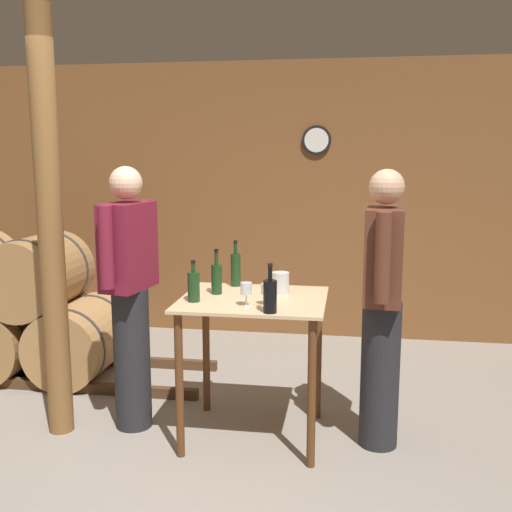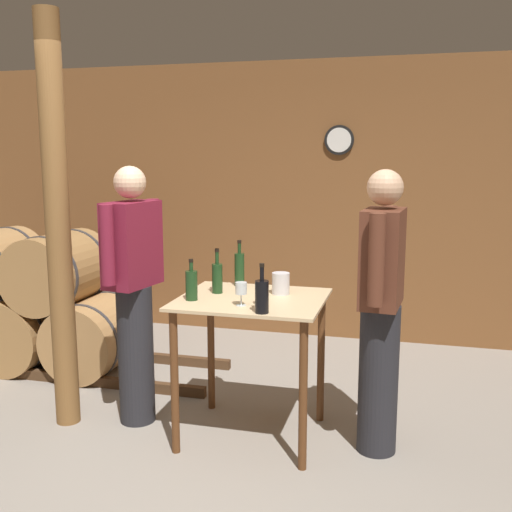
{
  "view_description": "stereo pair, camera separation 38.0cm",
  "coord_description": "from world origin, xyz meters",
  "px_view_note": "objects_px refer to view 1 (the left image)",
  "views": [
    {
      "loc": [
        0.77,
        -3.08,
        1.81
      ],
      "look_at": [
        0.18,
        0.63,
        1.17
      ],
      "focal_mm": 42.0,
      "sensor_mm": 36.0,
      "label": 1
    },
    {
      "loc": [
        1.14,
        -3.0,
        1.81
      ],
      "look_at": [
        0.18,
        0.63,
        1.17
      ],
      "focal_mm": 42.0,
      "sensor_mm": 36.0,
      "label": 2
    }
  ],
  "objects_px": {
    "wine_bottle_center": "(236,268)",
    "wine_glass_near_left": "(246,289)",
    "ice_bucket": "(280,283)",
    "wine_bottle_right": "(270,295)",
    "wine_bottle_left": "(217,278)",
    "person_host": "(130,293)",
    "wine_bottle_far_left": "(194,286)",
    "wine_glass_near_center": "(267,290)",
    "wooden_post": "(50,229)",
    "person_visitor_with_scarf": "(383,303)"
  },
  "relations": [
    {
      "from": "wine_bottle_far_left",
      "to": "person_visitor_with_scarf",
      "type": "relative_size",
      "value": 0.15
    },
    {
      "from": "wine_bottle_right",
      "to": "person_host",
      "type": "height_order",
      "value": "person_host"
    },
    {
      "from": "wine_bottle_center",
      "to": "wine_glass_near_center",
      "type": "bearing_deg",
      "value": -59.86
    },
    {
      "from": "ice_bucket",
      "to": "person_host",
      "type": "bearing_deg",
      "value": -172.07
    },
    {
      "from": "wine_glass_near_left",
      "to": "wine_bottle_center",
      "type": "bearing_deg",
      "value": 107.38
    },
    {
      "from": "wooden_post",
      "to": "person_visitor_with_scarf",
      "type": "distance_m",
      "value": 2.12
    },
    {
      "from": "wine_bottle_center",
      "to": "wine_glass_near_center",
      "type": "distance_m",
      "value": 0.56
    },
    {
      "from": "wooden_post",
      "to": "wine_bottle_right",
      "type": "xyz_separation_m",
      "value": [
        1.42,
        -0.21,
        -0.33
      ]
    },
    {
      "from": "wine_bottle_center",
      "to": "wine_glass_near_left",
      "type": "relative_size",
      "value": 2.21
    },
    {
      "from": "wooden_post",
      "to": "ice_bucket",
      "type": "distance_m",
      "value": 1.5
    },
    {
      "from": "person_visitor_with_scarf",
      "to": "wine_bottle_center",
      "type": "bearing_deg",
      "value": 161.93
    },
    {
      "from": "wine_bottle_center",
      "to": "ice_bucket",
      "type": "distance_m",
      "value": 0.37
    },
    {
      "from": "wine_bottle_right",
      "to": "wine_glass_near_left",
      "type": "distance_m",
      "value": 0.2
    },
    {
      "from": "person_host",
      "to": "person_visitor_with_scarf",
      "type": "xyz_separation_m",
      "value": [
        1.62,
        -0.01,
        -0.01
      ]
    },
    {
      "from": "wine_glass_near_left",
      "to": "wine_glass_near_center",
      "type": "height_order",
      "value": "wine_glass_near_left"
    },
    {
      "from": "wooden_post",
      "to": "wine_bottle_far_left",
      "type": "relative_size",
      "value": 10.48
    },
    {
      "from": "wine_bottle_center",
      "to": "ice_bucket",
      "type": "bearing_deg",
      "value": -27.59
    },
    {
      "from": "wine_bottle_center",
      "to": "person_host",
      "type": "distance_m",
      "value": 0.72
    },
    {
      "from": "wine_bottle_center",
      "to": "wine_bottle_right",
      "type": "bearing_deg",
      "value": -63.65
    },
    {
      "from": "wine_bottle_far_left",
      "to": "person_visitor_with_scarf",
      "type": "xyz_separation_m",
      "value": [
        1.14,
        0.15,
        -0.1
      ]
    },
    {
      "from": "wooden_post",
      "to": "wine_bottle_far_left",
      "type": "height_order",
      "value": "wooden_post"
    },
    {
      "from": "wine_bottle_far_left",
      "to": "wine_bottle_left",
      "type": "relative_size",
      "value": 0.88
    },
    {
      "from": "wine_bottle_far_left",
      "to": "wine_bottle_left",
      "type": "xyz_separation_m",
      "value": [
        0.09,
        0.22,
        0.01
      ]
    },
    {
      "from": "wooden_post",
      "to": "person_visitor_with_scarf",
      "type": "height_order",
      "value": "wooden_post"
    },
    {
      "from": "wine_bottle_center",
      "to": "person_host",
      "type": "bearing_deg",
      "value": -154.57
    },
    {
      "from": "wine_bottle_far_left",
      "to": "wooden_post",
      "type": "bearing_deg",
      "value": 178.38
    },
    {
      "from": "wine_bottle_right",
      "to": "person_host",
      "type": "bearing_deg",
      "value": 160.18
    },
    {
      "from": "wooden_post",
      "to": "wine_bottle_left",
      "type": "distance_m",
      "value": 1.09
    },
    {
      "from": "wine_glass_near_center",
      "to": "person_host",
      "type": "xyz_separation_m",
      "value": [
        -0.93,
        0.18,
        -0.09
      ]
    },
    {
      "from": "wine_bottle_far_left",
      "to": "wine_glass_near_left",
      "type": "distance_m",
      "value": 0.34
    },
    {
      "from": "wine_glass_near_left",
      "to": "wine_glass_near_center",
      "type": "bearing_deg",
      "value": 19.74
    },
    {
      "from": "wine_bottle_right",
      "to": "person_visitor_with_scarf",
      "type": "height_order",
      "value": "person_visitor_with_scarf"
    },
    {
      "from": "person_visitor_with_scarf",
      "to": "wine_bottle_right",
      "type": "bearing_deg",
      "value": -152.3
    },
    {
      "from": "wine_glass_near_center",
      "to": "wine_bottle_far_left",
      "type": "bearing_deg",
      "value": 178.07
    },
    {
      "from": "wooden_post",
      "to": "wine_glass_near_center",
      "type": "xyz_separation_m",
      "value": [
        1.38,
        -0.04,
        -0.33
      ]
    },
    {
      "from": "wine_bottle_left",
      "to": "wine_bottle_right",
      "type": "xyz_separation_m",
      "value": [
        0.4,
        -0.41,
        -0.0
      ]
    },
    {
      "from": "wine_bottle_left",
      "to": "person_visitor_with_scarf",
      "type": "distance_m",
      "value": 1.06
    },
    {
      "from": "wine_bottle_right",
      "to": "wine_bottle_left",
      "type": "bearing_deg",
      "value": 134.6
    },
    {
      "from": "wooden_post",
      "to": "wine_bottle_left",
      "type": "bearing_deg",
      "value": 10.85
    },
    {
      "from": "person_visitor_with_scarf",
      "to": "wine_bottle_far_left",
      "type": "bearing_deg",
      "value": -172.33
    },
    {
      "from": "wooden_post",
      "to": "wine_bottle_center",
      "type": "xyz_separation_m",
      "value": [
        1.1,
        0.44,
        -0.31
      ]
    },
    {
      "from": "wooden_post",
      "to": "wine_bottle_center",
      "type": "relative_size",
      "value": 8.57
    },
    {
      "from": "wine_bottle_left",
      "to": "ice_bucket",
      "type": "distance_m",
      "value": 0.41
    },
    {
      "from": "wine_glass_near_left",
      "to": "person_visitor_with_scarf",
      "type": "xyz_separation_m",
      "value": [
        0.81,
        0.21,
        -0.11
      ]
    },
    {
      "from": "wine_bottle_center",
      "to": "wine_bottle_right",
      "type": "distance_m",
      "value": 0.73
    },
    {
      "from": "wine_bottle_far_left",
      "to": "person_host",
      "type": "relative_size",
      "value": 0.15
    },
    {
      "from": "wine_bottle_far_left",
      "to": "ice_bucket",
      "type": "distance_m",
      "value": 0.58
    },
    {
      "from": "person_host",
      "to": "wine_glass_near_center",
      "type": "bearing_deg",
      "value": -10.94
    },
    {
      "from": "wine_bottle_left",
      "to": "wine_glass_near_left",
      "type": "height_order",
      "value": "wine_bottle_left"
    },
    {
      "from": "wine_glass_near_left",
      "to": "person_host",
      "type": "xyz_separation_m",
      "value": [
        -0.81,
        0.22,
        -0.1
      ]
    }
  ]
}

